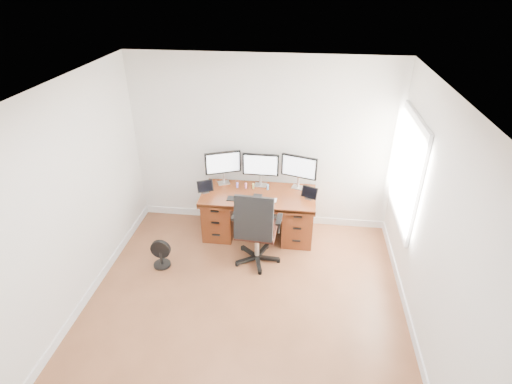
# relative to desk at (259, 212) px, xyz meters

# --- Properties ---
(ground) EXTENTS (4.50, 4.50, 0.00)m
(ground) POSITION_rel_desk_xyz_m (0.00, -1.83, -0.40)
(ground) COLOR brown
(ground) RESTS_ON ground
(back_wall) EXTENTS (4.00, 0.10, 2.70)m
(back_wall) POSITION_rel_desk_xyz_m (0.00, 0.42, 0.95)
(back_wall) COLOR white
(back_wall) RESTS_ON ground
(right_wall) EXTENTS (0.10, 4.50, 2.70)m
(right_wall) POSITION_rel_desk_xyz_m (2.00, -1.72, 0.95)
(right_wall) COLOR white
(right_wall) RESTS_ON ground
(desk) EXTENTS (1.70, 0.80, 0.75)m
(desk) POSITION_rel_desk_xyz_m (0.00, 0.00, 0.00)
(desk) COLOR #592711
(desk) RESTS_ON ground
(office_chair) EXTENTS (0.69, 0.67, 1.18)m
(office_chair) POSITION_rel_desk_xyz_m (0.05, -0.70, -0.01)
(office_chair) COLOR black
(office_chair) RESTS_ON ground
(floor_fan) EXTENTS (0.28, 0.24, 0.41)m
(floor_fan) POSITION_rel_desk_xyz_m (-1.27, -0.94, -0.20)
(floor_fan) COLOR black
(floor_fan) RESTS_ON ground
(monitor_left) EXTENTS (0.52, 0.24, 0.53)m
(monitor_left) POSITION_rel_desk_xyz_m (-0.58, 0.24, 0.68)
(monitor_left) COLOR silver
(monitor_left) RESTS_ON desk
(monitor_center) EXTENTS (0.55, 0.14, 0.53)m
(monitor_center) POSITION_rel_desk_xyz_m (-0.00, 0.24, 0.68)
(monitor_center) COLOR silver
(monitor_center) RESTS_ON desk
(monitor_right) EXTENTS (0.54, 0.19, 0.53)m
(monitor_right) POSITION_rel_desk_xyz_m (0.58, 0.24, 0.68)
(monitor_right) COLOR silver
(monitor_right) RESTS_ON desk
(tablet_left) EXTENTS (0.25, 0.16, 0.19)m
(tablet_left) POSITION_rel_desk_xyz_m (-0.80, -0.08, 0.43)
(tablet_left) COLOR silver
(tablet_left) RESTS_ON desk
(tablet_right) EXTENTS (0.25, 0.16, 0.19)m
(tablet_right) POSITION_rel_desk_xyz_m (0.75, -0.08, 0.43)
(tablet_right) COLOR silver
(tablet_right) RESTS_ON desk
(keyboard) EXTENTS (0.27, 0.13, 0.01)m
(keyboard) POSITION_rel_desk_xyz_m (-0.04, -0.26, 0.36)
(keyboard) COLOR silver
(keyboard) RESTS_ON desk
(trackpad) EXTENTS (0.13, 0.13, 0.01)m
(trackpad) POSITION_rel_desk_xyz_m (0.23, -0.20, 0.35)
(trackpad) COLOR silver
(trackpad) RESTS_ON desk
(drawing_tablet) EXTENTS (0.22, 0.14, 0.01)m
(drawing_tablet) POSITION_rel_desk_xyz_m (-0.33, -0.22, 0.35)
(drawing_tablet) COLOR black
(drawing_tablet) RESTS_ON desk
(phone) EXTENTS (0.14, 0.08, 0.01)m
(phone) POSITION_rel_desk_xyz_m (-0.00, -0.08, 0.35)
(phone) COLOR black
(phone) RESTS_ON desk
(figurine_purple) EXTENTS (0.04, 0.04, 0.09)m
(figurine_purple) POSITION_rel_desk_xyz_m (-0.35, 0.12, 0.40)
(figurine_purple) COLOR #9476E3
(figurine_purple) RESTS_ON desk
(figurine_pink) EXTENTS (0.04, 0.04, 0.09)m
(figurine_pink) POSITION_rel_desk_xyz_m (-0.21, 0.12, 0.40)
(figurine_pink) COLOR pink
(figurine_pink) RESTS_ON desk
(figurine_yellow) EXTENTS (0.04, 0.04, 0.09)m
(figurine_yellow) POSITION_rel_desk_xyz_m (-0.10, 0.12, 0.40)
(figurine_yellow) COLOR #CECF68
(figurine_yellow) RESTS_ON desk
(figurine_blue) EXTENTS (0.04, 0.04, 0.09)m
(figurine_blue) POSITION_rel_desk_xyz_m (0.12, 0.12, 0.40)
(figurine_blue) COLOR #69AAEF
(figurine_blue) RESTS_ON desk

